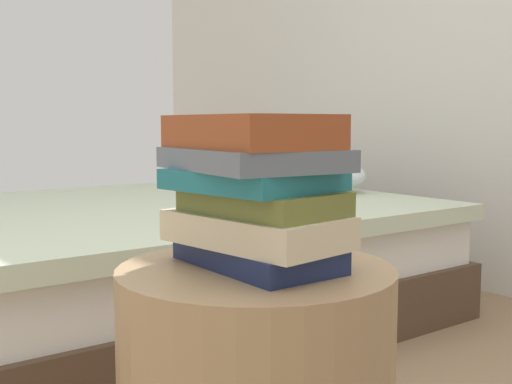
{
  "coord_description": "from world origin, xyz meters",
  "views": [
    {
      "loc": [
        0.78,
        -0.62,
        0.77
      ],
      "look_at": [
        0.0,
        0.0,
        0.66
      ],
      "focal_mm": 44.12,
      "sensor_mm": 36.0,
      "label": 1
    }
  ],
  "objects_px": {
    "book_cream": "(259,229)",
    "book_olive": "(263,202)",
    "book_navy": "(257,255)",
    "bed": "(168,259)",
    "book_slate": "(252,159)",
    "book_rust": "(249,132)",
    "book_teal": "(254,180)"
  },
  "relations": [
    {
      "from": "book_olive",
      "to": "book_slate",
      "type": "bearing_deg",
      "value": -162.94
    },
    {
      "from": "book_teal",
      "to": "book_rust",
      "type": "distance_m",
      "value": 0.08
    },
    {
      "from": "book_navy",
      "to": "bed",
      "type": "bearing_deg",
      "value": 157.28
    },
    {
      "from": "book_olive",
      "to": "book_rust",
      "type": "distance_m",
      "value": 0.11
    },
    {
      "from": "book_navy",
      "to": "book_slate",
      "type": "bearing_deg",
      "value": -128.75
    },
    {
      "from": "book_cream",
      "to": "book_navy",
      "type": "bearing_deg",
      "value": 166.13
    },
    {
      "from": "book_cream",
      "to": "book_olive",
      "type": "relative_size",
      "value": 1.16
    },
    {
      "from": "book_cream",
      "to": "book_slate",
      "type": "xyz_separation_m",
      "value": [
        -0.01,
        -0.0,
        0.11
      ]
    },
    {
      "from": "bed",
      "to": "book_slate",
      "type": "distance_m",
      "value": 1.56
    },
    {
      "from": "book_navy",
      "to": "book_olive",
      "type": "height_order",
      "value": "book_olive"
    },
    {
      "from": "book_navy",
      "to": "book_cream",
      "type": "height_order",
      "value": "book_cream"
    },
    {
      "from": "book_navy",
      "to": "book_rust",
      "type": "bearing_deg",
      "value": -101.94
    },
    {
      "from": "bed",
      "to": "book_olive",
      "type": "bearing_deg",
      "value": -22.45
    },
    {
      "from": "book_navy",
      "to": "book_olive",
      "type": "relative_size",
      "value": 1.1
    },
    {
      "from": "book_olive",
      "to": "book_slate",
      "type": "xyz_separation_m",
      "value": [
        -0.02,
        -0.01,
        0.07
      ]
    },
    {
      "from": "bed",
      "to": "book_teal",
      "type": "distance_m",
      "value": 1.55
    },
    {
      "from": "book_slate",
      "to": "book_rust",
      "type": "xyz_separation_m",
      "value": [
        0.0,
        -0.01,
        0.04
      ]
    },
    {
      "from": "bed",
      "to": "book_slate",
      "type": "height_order",
      "value": "book_slate"
    },
    {
      "from": "book_teal",
      "to": "book_slate",
      "type": "height_order",
      "value": "book_slate"
    },
    {
      "from": "bed",
      "to": "book_rust",
      "type": "bearing_deg",
      "value": -23.21
    },
    {
      "from": "book_teal",
      "to": "book_cream",
      "type": "bearing_deg",
      "value": 8.59
    },
    {
      "from": "book_teal",
      "to": "book_rust",
      "type": "height_order",
      "value": "book_rust"
    },
    {
      "from": "book_cream",
      "to": "book_olive",
      "type": "xyz_separation_m",
      "value": [
        0.01,
        0.0,
        0.04
      ]
    },
    {
      "from": "bed",
      "to": "book_navy",
      "type": "bearing_deg",
      "value": -22.72
    },
    {
      "from": "book_slate",
      "to": "book_rust",
      "type": "bearing_deg",
      "value": -68.02
    },
    {
      "from": "book_teal",
      "to": "book_slate",
      "type": "distance_m",
      "value": 0.03
    },
    {
      "from": "book_cream",
      "to": "book_rust",
      "type": "xyz_separation_m",
      "value": [
        -0.01,
        -0.01,
        0.16
      ]
    },
    {
      "from": "bed",
      "to": "book_navy",
      "type": "height_order",
      "value": "bed"
    },
    {
      "from": "book_navy",
      "to": "book_teal",
      "type": "relative_size",
      "value": 1.14
    },
    {
      "from": "book_cream",
      "to": "book_slate",
      "type": "relative_size",
      "value": 1.01
    },
    {
      "from": "bed",
      "to": "book_cream",
      "type": "distance_m",
      "value": 1.53
    },
    {
      "from": "bed",
      "to": "book_olive",
      "type": "height_order",
      "value": "book_olive"
    }
  ]
}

